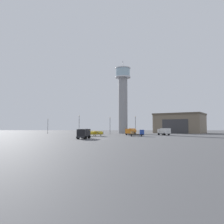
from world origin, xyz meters
name	(u,v)px	position (x,y,z in m)	size (l,w,h in m)	color
ground_plane	(101,139)	(0.00, 0.00, 0.00)	(400.00, 400.00, 0.00)	#545456
control_tower	(123,95)	(8.26, 58.79, 21.14)	(8.48, 8.48, 40.31)	gray
hangar	(180,123)	(41.86, 67.90, 5.71)	(33.23, 31.16, 11.38)	#7A6B56
airplane_yellow	(95,133)	(-3.56, 20.63, 1.30)	(7.29, 9.19, 2.78)	gold
truck_flatbed_blue	(139,133)	(12.59, 18.23, 1.19)	(5.98, 3.60, 2.42)	#38383D
truck_fuel_tanker_orange	(131,131)	(10.79, 31.96, 1.63)	(4.99, 5.76, 2.88)	#38383D
truck_box_black	(84,133)	(-4.91, 0.83, 1.63)	(3.58, 7.29, 2.80)	#38383D
truck_box_white	(164,131)	(24.82, 32.20, 1.65)	(4.54, 7.36, 2.91)	#38383D
light_post_west	(48,125)	(-31.24, 52.96, 4.70)	(0.44, 0.44, 7.79)	#38383D
light_post_east	(135,123)	(13.78, 44.39, 5.17)	(0.44, 0.44, 8.68)	#38383D
light_post_north	(110,124)	(1.58, 42.35, 4.90)	(0.44, 0.44, 8.16)	#38383D
light_post_centre	(79,123)	(-12.75, 40.24, 5.35)	(0.44, 0.44, 9.02)	#38383D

